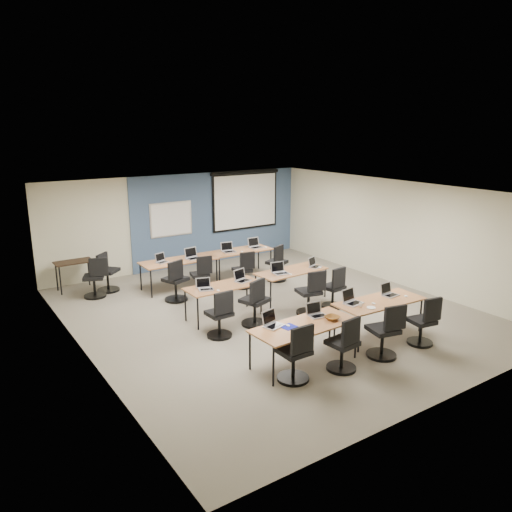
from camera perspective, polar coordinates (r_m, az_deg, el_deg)
floor at (r=11.22m, az=1.52°, el=-6.42°), size 8.00×9.00×0.02m
ceiling at (r=10.54m, az=1.63°, el=7.39°), size 8.00×9.00×0.02m
wall_back at (r=14.62m, az=-8.70°, el=3.95°), size 8.00×0.04×2.70m
wall_front at (r=7.76m, az=21.29°, el=-6.69°), size 8.00×0.04×2.70m
wall_left at (r=9.18m, az=-19.30°, el=-3.23°), size 0.04×9.00×2.70m
wall_right at (r=13.46m, az=15.63°, el=2.64°), size 0.04×9.00×2.70m
blue_accent_panel at (r=15.15m, az=-4.36°, el=4.46°), size 5.50×0.04×2.70m
whiteboard at (r=14.41m, az=-9.67°, el=4.16°), size 1.28×0.03×0.98m
projector_screen at (r=15.49m, az=-1.21°, el=6.74°), size 2.40×0.10×1.82m
training_table_front_left at (r=8.70m, az=5.57°, el=-8.06°), size 1.93×0.80×0.73m
training_table_front_right at (r=10.07m, az=13.95°, el=-5.22°), size 1.84×0.77×0.73m
training_table_mid_left at (r=10.70m, az=-3.72°, el=-3.63°), size 1.67×0.70×0.73m
training_table_mid_right at (r=11.79m, az=4.05°, el=-1.88°), size 1.74×0.73×0.73m
training_table_back_left at (r=12.79m, az=-8.81°, el=-0.65°), size 1.92×0.80×0.73m
training_table_back_right at (r=13.64m, az=-1.86°, el=0.47°), size 1.77×0.74×0.73m
laptop_0 at (r=8.58m, az=1.85°, el=-7.57°), size 0.34×0.29×0.26m
mouse_0 at (r=8.59m, az=3.67°, el=-7.93°), size 0.07×0.10×0.03m
task_chair_0 at (r=8.23m, az=4.53°, el=-11.49°), size 0.53×0.53×1.01m
laptop_1 at (r=9.07m, az=6.92°, el=-6.45°), size 0.31×0.26×0.24m
mouse_1 at (r=9.05m, az=8.24°, el=-6.85°), size 0.09×0.11×0.03m
task_chair_1 at (r=8.66m, az=10.03°, el=-10.36°), size 0.51×0.51×0.99m
laptop_2 at (r=9.79m, az=10.87°, el=-4.95°), size 0.35×0.30×0.27m
mouse_2 at (r=9.85m, az=13.29°, el=-5.30°), size 0.07×0.10×0.03m
task_chair_2 at (r=9.28m, az=14.56°, el=-8.77°), size 0.54×0.54×1.02m
laptop_3 at (r=10.40m, az=14.95°, el=-4.03°), size 0.32×0.27×0.24m
mouse_3 at (r=10.42m, az=16.77°, el=-4.42°), size 0.07×0.10×0.03m
task_chair_3 at (r=10.00m, az=18.64°, el=-7.49°), size 0.48×0.48×0.97m
laptop_4 at (r=10.45m, az=-5.86°, el=-3.51°), size 0.31×0.26×0.23m
mouse_4 at (r=10.34m, az=-4.33°, el=-3.95°), size 0.06×0.09×0.03m
task_chair_4 at (r=9.82m, az=-4.09°, el=-7.08°), size 0.50×0.50×0.98m
laptop_5 at (r=10.95m, az=-1.64°, el=-2.55°), size 0.33×0.28×0.25m
mouse_5 at (r=10.83m, az=0.05°, el=-3.03°), size 0.08×0.11×0.03m
task_chair_5 at (r=10.34m, az=-0.07°, el=-5.72°), size 0.59×0.57×1.04m
laptop_6 at (r=11.51m, az=2.73°, el=-1.70°), size 0.34×0.29×0.26m
mouse_6 at (r=11.43m, az=3.98°, el=-2.10°), size 0.07×0.09×0.03m
task_chair_6 at (r=11.01m, az=6.25°, el=-4.58°), size 0.54×0.54×1.01m
laptop_7 at (r=12.10m, az=6.67°, el=-0.98°), size 0.30×0.26×0.23m
mouse_7 at (r=12.05m, az=7.29°, el=-1.29°), size 0.07×0.11×0.04m
task_chair_7 at (r=11.48m, az=8.94°, el=-3.96°), size 0.50×0.50×0.98m
laptop_8 at (r=12.63m, az=-10.76°, el=-0.47°), size 0.30×0.25×0.23m
mouse_8 at (r=12.44m, az=-9.82°, el=-0.89°), size 0.08×0.10×0.03m
task_chair_8 at (r=11.90m, az=-9.16°, el=-3.17°), size 0.58×0.55×1.03m
laptop_9 at (r=12.88m, az=-7.27°, el=0.01°), size 0.36×0.31×0.27m
mouse_9 at (r=12.86m, az=-6.11°, el=-0.22°), size 0.08×0.11×0.04m
task_chair_9 at (r=12.42m, az=-6.28°, el=-2.46°), size 0.47×0.47×0.96m
laptop_10 at (r=13.47m, az=-3.17°, el=0.75°), size 0.34×0.29×0.26m
mouse_10 at (r=13.45m, az=-1.62°, el=0.52°), size 0.06×0.09×0.03m
task_chair_10 at (r=12.71m, az=-1.42°, el=-1.94°), size 0.48×0.48×0.97m
laptop_11 at (r=13.91m, az=-0.08°, el=1.24°), size 0.36×0.31×0.27m
mouse_11 at (r=13.92m, az=1.09°, el=1.01°), size 0.08×0.11×0.03m
task_chair_11 at (r=13.28m, az=2.43°, el=-1.14°), size 0.56×0.52×1.00m
blue_mousepad at (r=8.57m, az=3.77°, el=-8.07°), size 0.29×0.26×0.01m
snack_bowl at (r=8.94m, az=8.70°, el=-6.97°), size 0.34×0.34×0.07m
snack_plate at (r=9.64m, az=13.02°, el=-5.77°), size 0.21×0.21×0.01m
coffee_cup at (r=9.63m, az=11.89°, el=-5.51°), size 0.07×0.07×0.05m
utility_table at (r=13.29m, az=-20.10°, el=-0.96°), size 0.91×0.51×0.75m
spare_chair_a at (r=12.96m, az=-16.72°, el=-2.12°), size 0.65×0.55×1.03m
spare_chair_b at (r=12.61m, az=-17.88°, el=-2.72°), size 0.56×0.53×1.01m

